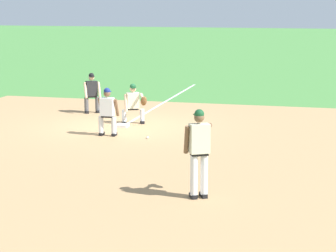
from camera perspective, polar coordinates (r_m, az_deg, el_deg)
The scene contains 9 objects.
ground_plane at distance 21.18m, azimuth -4.02°, elevation -0.08°, with size 160.00×160.00×0.00m, color #47843D.
infield_dirt_patch at distance 17.33m, azimuth -1.40°, elevation -2.50°, with size 18.00×18.00×0.01m, color tan.
foul_line_stripe at distance 26.46m, azimuth -0.20°, elevation 2.16°, with size 11.17×0.10×0.00m, color white.
first_base_bag at distance 21.18m, azimuth -4.02°, elevation 0.04°, with size 0.38×0.38×0.09m, color white.
baseball at distance 19.30m, azimuth -1.79°, elevation -1.02°, with size 0.07×0.07×0.07m, color white.
pitcher at distance 13.36m, azimuth 2.75°, elevation -1.91°, with size 0.84×0.58×1.86m.
first_baseman at distance 21.51m, azimuth -2.99°, elevation 2.08°, with size 0.83×1.00×1.34m.
baserunner at distance 19.68m, azimuth -5.31°, elevation 1.40°, with size 0.44×0.60×1.46m.
umpire at distance 23.82m, azimuth -6.66°, elevation 3.02°, with size 0.63×0.68×1.46m.
Camera 1 is at (-19.73, -6.60, 4.00)m, focal length 70.00 mm.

